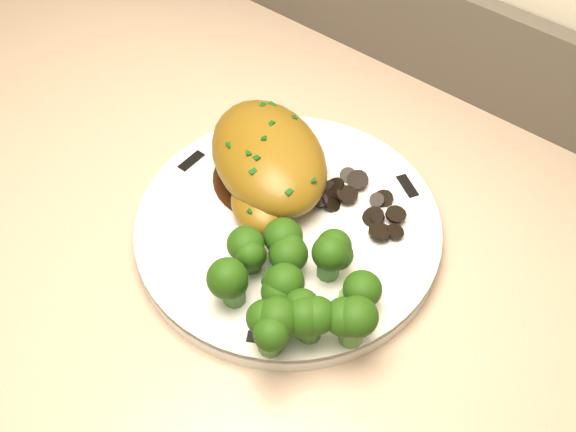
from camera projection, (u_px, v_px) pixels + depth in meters
The scene contains 8 objects.
plate at pixel (288, 229), 0.67m from camera, with size 0.28×0.28×0.02m, color white.
rim_accent_0 at pixel (407, 186), 0.69m from camera, with size 0.03×0.01×0.00m, color black.
rim_accent_1 at pixel (191, 161), 0.71m from camera, with size 0.03×0.01×0.00m, color black.
rim_accent_2 at pixel (265, 339), 0.59m from camera, with size 0.03×0.01×0.00m, color black.
gravy_pool at pixel (269, 177), 0.70m from camera, with size 0.11×0.11×0.00m, color black.
chicken_breast at pixel (268, 162), 0.67m from camera, with size 0.18×0.17×0.06m.
mushroom_pile at pixel (359, 205), 0.67m from camera, with size 0.09×0.06×0.02m.
broccoli_florets at pixel (295, 286), 0.59m from camera, with size 0.14×0.12×0.05m.
Camera 1 is at (0.39, 1.38, 1.37)m, focal length 45.00 mm.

